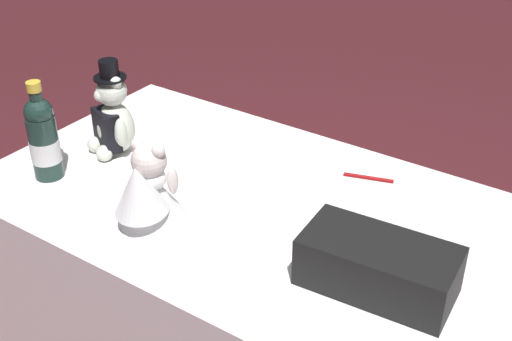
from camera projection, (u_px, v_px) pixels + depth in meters
name	position (u px, v px, depth m)	size (l,w,h in m)	color
reception_table	(256.00, 311.00, 1.99)	(1.51, 0.86, 0.77)	white
teddy_bear_groom	(113.00, 118.00, 1.97)	(0.15, 0.15, 0.29)	silver
teddy_bear_bride	(148.00, 190.00, 1.66)	(0.18, 0.22, 0.23)	white
champagne_bottle	(43.00, 137.00, 1.84)	(0.08, 0.08, 0.29)	#192F29
signing_pen	(367.00, 177.00, 1.89)	(0.14, 0.05, 0.01)	maroon
gift_case_black	(378.00, 266.00, 1.47)	(0.35, 0.19, 0.12)	black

